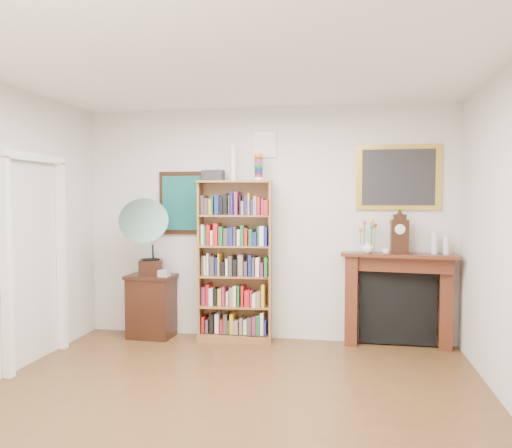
{
  "coord_description": "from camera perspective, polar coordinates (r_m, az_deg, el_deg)",
  "views": [
    {
      "loc": [
        0.94,
        -3.47,
        1.71
      ],
      "look_at": [
        0.04,
        1.6,
        1.44
      ],
      "focal_mm": 35.0,
      "sensor_mm": 36.0,
      "label": 1
    }
  ],
  "objects": [
    {
      "name": "teacup",
      "position": [
        5.79,
        14.62,
        -3.06
      ],
      "size": [
        0.1,
        0.1,
        0.06
      ],
      "primitive_type": "imported",
      "rotation": [
        0.0,
        0.0,
        -0.38
      ],
      "color": "silver",
      "rests_on": "fireplace"
    },
    {
      "name": "room",
      "position": [
        3.61,
        -5.06,
        -2.01
      ],
      "size": [
        4.51,
        5.01,
        2.81
      ],
      "color": "#57351A",
      "rests_on": "ground"
    },
    {
      "name": "bottle_right",
      "position": [
        5.96,
        20.92,
        -2.31
      ],
      "size": [
        0.06,
        0.06,
        0.2
      ],
      "primitive_type": "cylinder",
      "color": "silver",
      "rests_on": "fireplace"
    },
    {
      "name": "teal_poster",
      "position": [
        6.28,
        -8.46,
        2.39
      ],
      "size": [
        0.58,
        0.04,
        0.78
      ],
      "color": "black",
      "rests_on": "back_wall"
    },
    {
      "name": "gilt_painting",
      "position": [
        5.99,
        15.94,
        5.15
      ],
      "size": [
        0.95,
        0.04,
        0.75
      ],
      "color": "gold",
      "rests_on": "back_wall"
    },
    {
      "name": "side_cabinet",
      "position": [
        6.34,
        -11.86,
        -9.15
      ],
      "size": [
        0.58,
        0.44,
        0.77
      ],
      "primitive_type": "cube",
      "rotation": [
        0.0,
        0.0,
        -0.05
      ],
      "color": "black",
      "rests_on": "floor"
    },
    {
      "name": "door_casing",
      "position": [
        5.65,
        -23.84,
        -1.85
      ],
      "size": [
        0.08,
        1.02,
        2.17
      ],
      "color": "white",
      "rests_on": "left_wall"
    },
    {
      "name": "mantel_clock",
      "position": [
        5.86,
        16.07,
        -1.18
      ],
      "size": [
        0.2,
        0.13,
        0.45
      ],
      "rotation": [
        0.0,
        0.0,
        0.09
      ],
      "color": "black",
      "rests_on": "fireplace"
    },
    {
      "name": "small_picture",
      "position": [
        6.06,
        1.07,
        9.03
      ],
      "size": [
        0.26,
        0.04,
        0.3
      ],
      "color": "white",
      "rests_on": "back_wall"
    },
    {
      "name": "cd_stack",
      "position": [
        6.09,
        -10.47,
        -5.56
      ],
      "size": [
        0.13,
        0.13,
        0.08
      ],
      "primitive_type": "cube",
      "rotation": [
        0.0,
        0.0,
        -0.06
      ],
      "color": "#B8B7C5",
      "rests_on": "side_cabinet"
    },
    {
      "name": "bottle_left",
      "position": [
        5.95,
        19.72,
        -2.1
      ],
      "size": [
        0.07,
        0.07,
        0.24
      ],
      "primitive_type": "cylinder",
      "color": "silver",
      "rests_on": "fireplace"
    },
    {
      "name": "gramophone",
      "position": [
        6.14,
        -12.53,
        -0.93
      ],
      "size": [
        0.77,
        0.86,
        0.94
      ],
      "rotation": [
        0.0,
        0.0,
        0.33
      ],
      "color": "black",
      "rests_on": "side_cabinet"
    },
    {
      "name": "bookshelf",
      "position": [
        5.97,
        -2.41,
        -3.17
      ],
      "size": [
        0.91,
        0.39,
        2.21
      ],
      "rotation": [
        0.0,
        0.0,
        0.1
      ],
      "color": "brown",
      "rests_on": "floor"
    },
    {
      "name": "fireplace",
      "position": [
        6.01,
        15.92,
        -7.48
      ],
      "size": [
        1.31,
        0.43,
        1.08
      ],
      "rotation": [
        0.0,
        0.0,
        -0.1
      ],
      "color": "#4B1D11",
      "rests_on": "floor"
    },
    {
      "name": "flower_vase",
      "position": [
        5.85,
        12.65,
        -2.58
      ],
      "size": [
        0.16,
        0.16,
        0.14
      ],
      "primitive_type": "imported",
      "rotation": [
        0.0,
        0.0,
        -0.24
      ],
      "color": "white",
      "rests_on": "fireplace"
    }
  ]
}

